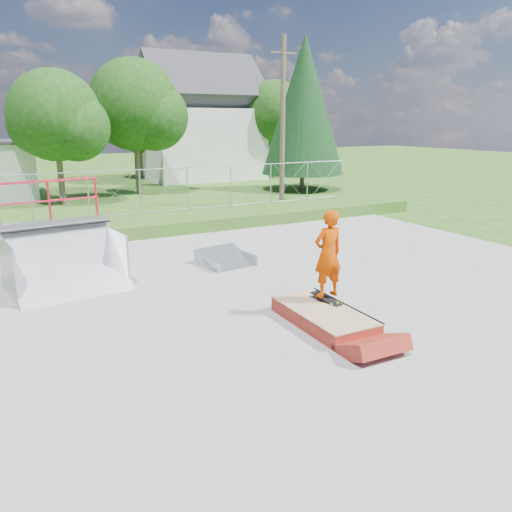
{
  "coord_description": "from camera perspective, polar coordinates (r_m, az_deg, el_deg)",
  "views": [
    {
      "loc": [
        -5.32,
        -9.17,
        4.1
      ],
      "look_at": [
        -0.05,
        0.64,
        1.1
      ],
      "focal_mm": 35.0,
      "sensor_mm": 36.0,
      "label": 1
    }
  ],
  "objects": [
    {
      "name": "skateboard",
      "position": [
        10.91,
        8.03,
        -4.9
      ],
      "size": [
        0.37,
        0.82,
        0.13
      ],
      "primitive_type": "cube",
      "rotation": [
        0.14,
        0.0,
        0.2
      ],
      "color": "black",
      "rests_on": "grind_box"
    },
    {
      "name": "concrete_pad",
      "position": [
        11.36,
        1.76,
        -5.97
      ],
      "size": [
        20.0,
        16.0,
        0.04
      ],
      "primitive_type": "cube",
      "color": "gray",
      "rests_on": "ground"
    },
    {
      "name": "tree_center",
      "position": [
        30.11,
        -13.13,
        16.12
      ],
      "size": [
        5.44,
        5.12,
        7.6
      ],
      "color": "brown",
      "rests_on": "ground"
    },
    {
      "name": "grass_berm",
      "position": [
        19.8,
        -12.12,
        3.52
      ],
      "size": [
        24.0,
        3.0,
        0.5
      ],
      "primitive_type": "cube",
      "color": "#285418",
      "rests_on": "ground"
    },
    {
      "name": "chain_link_fence",
      "position": [
        20.56,
        -13.09,
        7.14
      ],
      "size": [
        20.0,
        0.06,
        1.8
      ],
      "primitive_type": null,
      "color": "#999BA2",
      "rests_on": "grass_berm"
    },
    {
      "name": "tree_left_near",
      "position": [
        27.24,
        -21.41,
        14.37
      ],
      "size": [
        4.76,
        4.48,
        6.65
      ],
      "color": "brown",
      "rests_on": "ground"
    },
    {
      "name": "conifer_tree",
      "position": [
        31.4,
        5.49,
        16.74
      ],
      "size": [
        5.04,
        5.04,
        9.1
      ],
      "color": "brown",
      "rests_on": "ground"
    },
    {
      "name": "quarter_pipe",
      "position": [
        13.17,
        -21.11,
        1.9
      ],
      "size": [
        2.93,
        2.57,
        2.66
      ],
      "primitive_type": null,
      "rotation": [
        0.0,
        0.0,
        0.13
      ],
      "color": "#9D9FA4",
      "rests_on": "concrete_pad"
    },
    {
      "name": "flat_bank_ramp",
      "position": [
        14.73,
        -3.43,
        -0.28
      ],
      "size": [
        1.52,
        1.6,
        0.41
      ],
      "primitive_type": null,
      "rotation": [
        0.0,
        0.0,
        0.12
      ],
      "color": "#9D9FA4",
      "rests_on": "concrete_pad"
    },
    {
      "name": "gable_house",
      "position": [
        37.98,
        -6.29,
        14.59
      ],
      "size": [
        8.4,
        6.08,
        8.94
      ],
      "color": "silver",
      "rests_on": "ground"
    },
    {
      "name": "tree_right_far",
      "position": [
        38.38,
        2.55,
        15.72
      ],
      "size": [
        5.1,
        4.8,
        7.12
      ],
      "color": "brown",
      "rests_on": "ground"
    },
    {
      "name": "grind_box",
      "position": [
        10.52,
        7.72,
        -6.96
      ],
      "size": [
        1.2,
        2.42,
        0.36
      ],
      "rotation": [
        0.0,
        0.0,
        -0.01
      ],
      "color": "maroon",
      "rests_on": "concrete_pad"
    },
    {
      "name": "skater",
      "position": [
        10.63,
        8.22,
        -0.13
      ],
      "size": [
        0.69,
        0.46,
        1.88
      ],
      "primitive_type": "imported",
      "rotation": [
        0.0,
        0.0,
        3.15
      ],
      "color": "#CA3C00",
      "rests_on": "grind_box"
    },
    {
      "name": "ground",
      "position": [
        11.37,
        1.76,
        -6.07
      ],
      "size": [
        120.0,
        120.0,
        0.0
      ],
      "primitive_type": "plane",
      "color": "#285418",
      "rests_on": "ground"
    },
    {
      "name": "utility_pole",
      "position": [
        24.75,
        3.06,
        14.82
      ],
      "size": [
        0.24,
        0.24,
        8.0
      ],
      "primitive_type": "cylinder",
      "color": "brown",
      "rests_on": "ground"
    },
    {
      "name": "tree_back_mid",
      "position": [
        38.5,
        -12.74,
        14.02
      ],
      "size": [
        4.08,
        3.84,
        5.7
      ],
      "color": "brown",
      "rests_on": "ground"
    }
  ]
}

